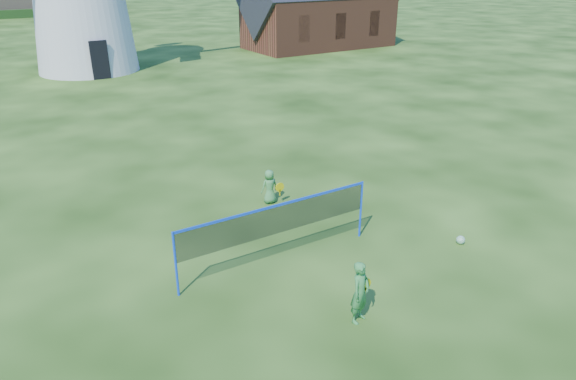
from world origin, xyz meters
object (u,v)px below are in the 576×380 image
(badminton_net, at_px, (277,220))
(player_boy, at_px, (270,187))
(play_ball, at_px, (461,240))
(chapel, at_px, (319,10))
(player_girl, at_px, (360,292))

(badminton_net, height_order, player_boy, badminton_net)
(badminton_net, xyz_separation_m, play_ball, (4.43, -1.69, -1.03))
(player_boy, distance_m, play_ball, 5.55)
(chapel, relative_size, play_ball, 55.56)
(badminton_net, relative_size, player_boy, 4.88)
(player_girl, bearing_deg, badminton_net, 74.28)
(badminton_net, xyz_separation_m, player_boy, (1.56, 3.04, -0.62))
(badminton_net, bearing_deg, player_boy, 62.86)
(player_girl, bearing_deg, player_boy, 56.24)
(chapel, height_order, badminton_net, chapel)
(player_boy, height_order, play_ball, player_boy)
(play_ball, bearing_deg, badminton_net, 159.07)
(play_ball, bearing_deg, player_boy, 121.23)
(player_girl, bearing_deg, chapel, 35.09)
(badminton_net, height_order, player_girl, badminton_net)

